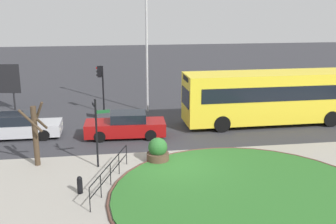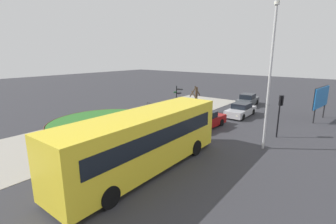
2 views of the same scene
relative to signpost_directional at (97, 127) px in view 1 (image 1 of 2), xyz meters
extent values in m
plane|color=#333338|center=(3.52, -0.55, -1.92)|extent=(120.00, 120.00, 0.00)
cube|color=#9E998E|center=(3.52, -2.50, -1.91)|extent=(32.00, 8.11, 0.02)
cylinder|color=#2D6B28|center=(5.84, -4.03, -1.87)|extent=(10.73, 10.73, 0.10)
torus|color=brown|center=(5.84, -4.03, -1.86)|extent=(11.04, 11.04, 0.11)
cylinder|color=black|center=(-0.01, -0.05, -0.33)|extent=(0.09, 0.09, 3.17)
sphere|color=black|center=(-0.01, -0.05, 1.30)|extent=(0.10, 0.10, 0.10)
cube|color=black|center=(-0.09, 0.31, 0.99)|extent=(0.18, 0.64, 0.15)
cube|color=#195128|center=(0.33, 0.02, 0.73)|extent=(0.59, 0.16, 0.15)
cube|color=black|center=(-0.23, 0.11, 0.55)|extent=(0.40, 0.30, 0.15)
cylinder|color=black|center=(-0.68, -2.72, -1.62)|extent=(0.22, 0.22, 0.60)
sphere|color=black|center=(-0.68, -2.72, -1.28)|extent=(0.21, 0.21, 0.21)
cube|color=black|center=(0.55, -2.15, -0.94)|extent=(1.59, 4.40, 0.03)
cube|color=black|center=(0.55, -2.15, -1.38)|extent=(1.59, 4.40, 0.03)
cylinder|color=black|center=(1.33, 0.04, -1.43)|extent=(0.04, 0.04, 0.98)
cylinder|color=black|center=(0.94, -1.06, -1.43)|extent=(0.04, 0.04, 0.98)
cylinder|color=black|center=(0.55, -2.15, -1.43)|extent=(0.04, 0.04, 0.98)
cylinder|color=black|center=(0.15, -3.25, -1.43)|extent=(0.04, 0.04, 0.98)
cylinder|color=black|center=(-0.24, -4.35, -1.43)|extent=(0.04, 0.04, 0.98)
cube|color=yellow|center=(10.69, 5.56, -0.14)|extent=(10.95, 2.69, 3.02)
cube|color=black|center=(10.70, 4.25, 0.29)|extent=(9.62, 0.11, 0.88)
cube|color=black|center=(10.68, 6.86, 0.29)|extent=(9.62, 0.11, 0.88)
cube|color=black|center=(5.22, 5.51, 0.02)|extent=(0.04, 2.13, 1.10)
cube|color=black|center=(5.22, 5.51, 1.15)|extent=(0.03, 1.43, 0.28)
cylinder|color=black|center=(7.21, 4.33, -1.42)|extent=(1.00, 0.31, 1.00)
cylinder|color=black|center=(7.18, 6.72, -1.42)|extent=(1.00, 0.31, 1.00)
cylinder|color=black|center=(14.20, 4.39, -1.42)|extent=(1.00, 0.31, 1.00)
cylinder|color=black|center=(14.18, 6.78, -1.42)|extent=(1.00, 0.31, 1.00)
cube|color=maroon|center=(1.49, 4.24, -1.37)|extent=(4.61, 1.96, 0.76)
cube|color=black|center=(1.67, 4.24, -0.73)|extent=(2.04, 1.61, 0.52)
cube|color=#EAEACC|center=(-0.80, 3.85, -1.33)|extent=(0.03, 0.20, 0.12)
cube|color=#EAEACC|center=(-0.75, 4.88, -1.33)|extent=(0.03, 0.20, 0.12)
cylinder|color=black|center=(0.05, 3.55, -1.60)|extent=(0.65, 0.25, 0.64)
cylinder|color=black|center=(0.13, 5.10, -1.60)|extent=(0.65, 0.25, 0.64)
cylinder|color=black|center=(2.85, 3.39, -1.60)|extent=(0.65, 0.25, 0.64)
cylinder|color=black|center=(2.93, 4.94, -1.60)|extent=(0.65, 0.25, 0.64)
cube|color=#B7B7BC|center=(-4.42, 5.12, -1.41)|extent=(4.55, 1.80, 0.67)
cube|color=black|center=(-4.61, 5.12, -0.81)|extent=(2.00, 1.57, 0.53)
cube|color=#EAEACC|center=(-2.14, 5.63, -1.38)|extent=(0.02, 0.20, 0.12)
cube|color=#EAEACC|center=(-2.15, 4.57, -1.38)|extent=(0.02, 0.20, 0.12)
cylinder|color=black|center=(-3.01, 5.91, -1.60)|extent=(0.64, 0.22, 0.64)
cylinder|color=black|center=(-3.02, 4.31, -1.60)|extent=(0.64, 0.22, 0.64)
cylinder|color=black|center=(0.29, 9.94, -0.27)|extent=(0.11, 0.11, 3.31)
cube|color=black|center=(0.08, 9.96, 1.00)|extent=(0.28, 0.28, 0.78)
sphere|color=red|center=(-0.07, 9.98, 1.24)|extent=(0.16, 0.16, 0.16)
sphere|color=black|center=(-0.07, 9.98, 1.00)|extent=(0.16, 0.16, 0.16)
sphere|color=black|center=(-0.07, 9.98, 0.75)|extent=(0.16, 0.16, 0.16)
cylinder|color=#B7B7BC|center=(3.35, 9.84, 2.72)|extent=(0.16, 0.16, 9.28)
cylinder|color=black|center=(-6.04, 11.61, -0.77)|extent=(0.12, 0.12, 2.30)
cylinder|color=brown|center=(2.83, 0.20, -1.70)|extent=(1.08, 1.08, 0.45)
sphere|color=#286028|center=(2.83, 0.20, -1.17)|extent=(0.92, 0.92, 0.92)
cylinder|color=#423323|center=(-2.82, 0.61, -0.48)|extent=(0.26, 0.26, 2.87)
cylinder|color=#423323|center=(-2.63, 0.83, 0.60)|extent=(0.58, 0.53, 1.09)
cylinder|color=#423323|center=(-2.47, 0.46, 0.17)|extent=(0.44, 0.81, 0.74)
cylinder|color=#423323|center=(-2.89, 0.13, 0.40)|extent=(1.06, 0.27, 1.08)
camera|label=1|loc=(0.53, -17.95, 5.40)|focal=43.33mm
camera|label=2|loc=(19.81, 14.34, 4.44)|focal=25.83mm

